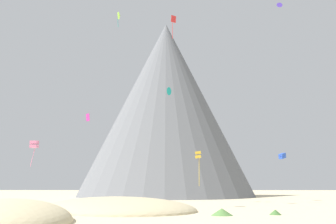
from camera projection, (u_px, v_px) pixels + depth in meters
name	position (u px, v px, depth m)	size (l,w,h in m)	color
dune_foreground_right	(117.00, 211.00, 50.76)	(23.19, 19.40, 3.71)	#CCBA8E
dune_midground	(6.00, 222.00, 35.22)	(21.22, 12.41, 4.32)	beige
bush_near_left	(222.00, 212.00, 42.74)	(2.52, 2.52, 0.81)	#568442
bush_far_left	(11.00, 214.00, 38.74)	(2.62, 2.62, 1.03)	#477238
bush_far_right	(275.00, 212.00, 43.66)	(1.44, 1.44, 0.62)	#477238
rock_massif	(164.00, 116.00, 115.00)	(61.21, 64.14, 53.75)	slate
kite_blue_low	(282.00, 156.00, 81.84)	(1.66, 1.61, 1.40)	blue
kite_lime_high	(119.00, 16.00, 72.32)	(1.07, 1.58, 3.08)	#8CD133
kite_gold_low	(198.00, 155.00, 59.02)	(1.03, 0.98, 5.45)	gold
kite_indigo_high	(279.00, 5.00, 81.02)	(1.29, 0.69, 1.30)	#5138B2
kite_magenta_mid	(88.00, 117.00, 72.15)	(0.85, 0.29, 1.54)	#D1339E
kite_red_high	(173.00, 21.00, 70.21)	(0.99, 0.59, 4.62)	red
kite_pink_low	(34.00, 144.00, 65.22)	(1.23, 1.25, 4.53)	pink
kite_teal_mid	(168.00, 91.00, 75.42)	(1.28, 1.66, 1.68)	teal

